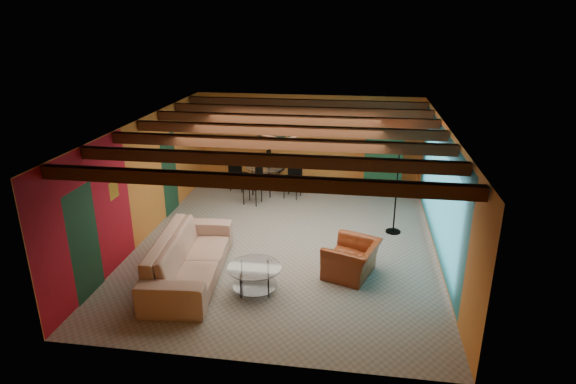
% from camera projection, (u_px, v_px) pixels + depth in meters
% --- Properties ---
extents(room, '(6.52, 8.01, 2.71)m').
position_uv_depth(room, '(287.00, 139.00, 10.14)').
color(room, gray).
rests_on(room, ground).
extents(sofa, '(1.42, 3.07, 0.87)m').
position_uv_depth(sofa, '(190.00, 257.00, 9.31)').
color(sofa, tan).
rests_on(sofa, ground).
extents(armchair, '(1.21, 1.29, 0.68)m').
position_uv_depth(armchair, '(352.00, 259.00, 9.42)').
color(armchair, maroon).
rests_on(armchair, ground).
extents(coffee_table, '(1.17, 1.17, 0.51)m').
position_uv_depth(coffee_table, '(255.00, 278.00, 8.91)').
color(coffee_table, white).
rests_on(coffee_table, ground).
extents(dining_table, '(2.56, 2.56, 1.11)m').
position_uv_depth(dining_table, '(265.00, 175.00, 13.68)').
color(dining_table, silver).
rests_on(dining_table, ground).
extents(armoire, '(1.01, 0.50, 1.77)m').
position_uv_depth(armoire, '(383.00, 163.00, 13.68)').
color(armoire, maroon).
rests_on(armoire, ground).
extents(floor_lamp, '(0.53, 0.53, 2.13)m').
position_uv_depth(floor_lamp, '(396.00, 190.00, 11.04)').
color(floor_lamp, black).
rests_on(floor_lamp, ground).
extents(ceiling_fan, '(1.50, 1.50, 0.44)m').
position_uv_depth(ceiling_fan, '(287.00, 141.00, 10.04)').
color(ceiling_fan, '#472614').
rests_on(ceiling_fan, ceiling).
extents(painting, '(1.05, 0.03, 0.65)m').
position_uv_depth(painting, '(277.00, 130.00, 14.09)').
color(painting, black).
rests_on(painting, wall_back).
extents(potted_plant, '(0.46, 0.40, 0.50)m').
position_uv_depth(potted_plant, '(386.00, 123.00, 13.29)').
color(potted_plant, '#26661E').
rests_on(potted_plant, armoire).
extents(vase, '(0.25, 0.25, 0.20)m').
position_uv_depth(vase, '(265.00, 153.00, 13.45)').
color(vase, orange).
rests_on(vase, dining_table).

